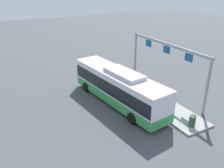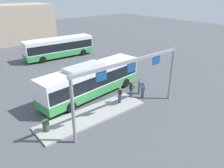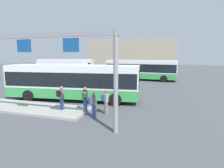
# 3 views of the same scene
# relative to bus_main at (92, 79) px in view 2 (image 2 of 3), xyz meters

# --- Properties ---
(ground_plane) EXTENTS (120.00, 120.00, 0.00)m
(ground_plane) POSITION_rel_bus_main_xyz_m (0.01, 0.00, -1.81)
(ground_plane) COLOR #4C4F54
(platform_curb) EXTENTS (10.00, 2.80, 0.16)m
(platform_curb) POSITION_rel_bus_main_xyz_m (-2.24, -3.36, -1.73)
(platform_curb) COLOR #9E9E99
(platform_curb) RESTS_ON ground
(bus_main) EXTENTS (11.77, 3.90, 3.46)m
(bus_main) POSITION_rel_bus_main_xyz_m (0.00, 0.00, 0.00)
(bus_main) COLOR green
(bus_main) RESTS_ON ground
(bus_background_right) EXTENTS (11.01, 3.10, 3.10)m
(bus_background_right) POSITION_rel_bus_main_xyz_m (3.87, 14.68, -0.03)
(bus_background_right) COLOR green
(bus_background_right) RESTS_ON ground
(person_boarding) EXTENTS (0.41, 0.57, 1.67)m
(person_boarding) POSITION_rel_bus_main_xyz_m (2.63, -3.10, -0.76)
(person_boarding) COLOR #334C8C
(person_boarding) RESTS_ON platform_curb
(person_waiting_near) EXTENTS (0.55, 0.60, 1.67)m
(person_waiting_near) POSITION_rel_bus_main_xyz_m (3.55, -3.80, -0.92)
(person_waiting_near) COLOR #334C8C
(person_waiting_near) RESTS_ON ground
(person_waiting_mid) EXTENTS (0.47, 0.60, 1.67)m
(person_waiting_mid) POSITION_rel_bus_main_xyz_m (4.05, -2.88, -0.92)
(person_waiting_mid) COLOR slate
(person_waiting_mid) RESTS_ON ground
(person_waiting_far) EXTENTS (0.53, 0.61, 1.67)m
(person_waiting_far) POSITION_rel_bus_main_xyz_m (0.91, -3.30, -0.76)
(person_waiting_far) COLOR #334C8C
(person_waiting_far) RESTS_ON platform_curb
(platform_sign_gantry) EXTENTS (11.23, 0.24, 5.20)m
(platform_sign_gantry) POSITION_rel_bus_main_xyz_m (0.09, -5.56, 2.03)
(platform_sign_gantry) COLOR gray
(platform_sign_gantry) RESTS_ON ground
(trash_bin) EXTENTS (0.52, 0.52, 0.90)m
(trash_bin) POSITION_rel_bus_main_xyz_m (-6.41, -3.10, -1.20)
(trash_bin) COLOR #2D5133
(trash_bin) RESTS_ON platform_curb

